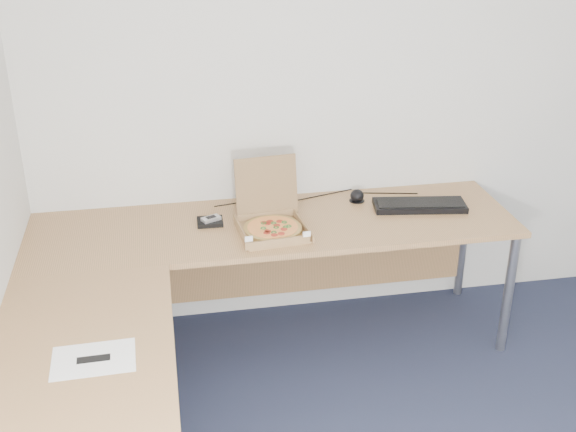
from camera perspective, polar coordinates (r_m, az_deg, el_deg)
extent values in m
cube|color=#AB7B4A|center=(3.72, -1.09, -0.75)|extent=(2.50, 0.70, 0.03)
cube|color=#AB7B4A|center=(2.76, -16.27, -12.10)|extent=(0.70, 1.50, 0.03)
cylinder|color=gray|center=(4.47, 13.67, -2.07)|extent=(0.05, 0.05, 0.70)
cube|color=#987247|center=(3.60, -1.22, -1.30)|extent=(0.32, 0.32, 0.01)
cube|color=#987247|center=(3.70, -1.71, 2.25)|extent=(0.32, 0.06, 0.32)
cylinder|color=#B88D45|center=(3.59, -1.22, -1.07)|extent=(0.29, 0.29, 0.02)
cylinder|color=red|center=(3.59, -1.22, -0.87)|extent=(0.25, 0.25, 0.00)
cylinder|color=white|center=(3.91, 0.24, 1.79)|extent=(0.06, 0.06, 0.11)
cube|color=black|center=(3.94, 10.36, 0.83)|extent=(0.51, 0.24, 0.03)
cube|color=black|center=(3.72, -6.18, -0.46)|extent=(0.13, 0.11, 0.02)
cube|color=#B2B5BA|center=(3.70, -6.11, -0.22)|extent=(0.11, 0.08, 0.02)
cube|color=white|center=(2.80, -15.13, -10.87)|extent=(0.31, 0.22, 0.00)
ellipsoid|color=black|center=(3.97, 5.49, 1.67)|extent=(0.08, 0.08, 0.07)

